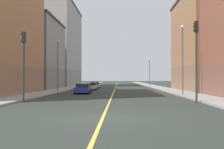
{
  "coord_description": "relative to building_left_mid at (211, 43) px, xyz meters",
  "views": [
    {
      "loc": [
        0.85,
        -13.83,
        2.01
      ],
      "look_at": [
        -0.37,
        30.44,
        2.65
      ],
      "focal_mm": 43.71,
      "sensor_mm": 36.0,
      "label": 1
    }
  ],
  "objects": [
    {
      "name": "street_lamp_left_near",
      "position": [
        -7.34,
        -12.35,
        -2.76
      ],
      "size": [
        0.36,
        0.36,
        8.05
      ],
      "color": "#4C4C51",
      "rests_on": "ground"
    },
    {
      "name": "car_blue",
      "position": [
        -19.48,
        -8.47,
        -7.06
      ],
      "size": [
        1.95,
        4.23,
        1.34
      ],
      "color": "#23389E",
      "rests_on": "ground"
    },
    {
      "name": "car_white",
      "position": [
        -19.68,
        11.44,
        -7.08
      ],
      "size": [
        1.87,
        4.02,
        1.3
      ],
      "color": "white",
      "rests_on": "ground"
    },
    {
      "name": "building_left_mid",
      "position": [
        0.0,
        0.0,
        0.0
      ],
      "size": [
        9.75,
        17.63,
        15.41
      ],
      "color": "#8F6B4F",
      "rests_on": "ground"
    },
    {
      "name": "street_lamp_left_far",
      "position": [
        -7.34,
        22.75,
        -3.46
      ],
      "size": [
        0.36,
        0.36,
        6.72
      ],
      "color": "#4C4C51",
      "rests_on": "ground"
    },
    {
      "name": "sidewalk_right",
      "position": [
        -24.74,
        18.63,
        -7.64
      ],
      "size": [
        3.21,
        168.0,
        0.15
      ],
      "primitive_type": "cube",
      "color": "#9E9B93",
      "rests_on": "ground"
    },
    {
      "name": "lane_center_stripe",
      "position": [
        -15.53,
        18.63,
        -7.71
      ],
      "size": [
        0.16,
        154.0,
        0.01
      ],
      "primitive_type": "cube",
      "color": "#E5D14C",
      "rests_on": "ground"
    },
    {
      "name": "street_lamp_right_near",
      "position": [
        -23.73,
        -4.55,
        -3.05
      ],
      "size": [
        0.36,
        0.36,
        7.49
      ],
      "color": "#4C4C51",
      "rests_on": "ground"
    },
    {
      "name": "traffic_light_left_near",
      "position": [
        -8.35,
        -21.58,
        -3.41
      ],
      "size": [
        0.4,
        0.32,
        6.73
      ],
      "color": "#2D2D2D",
      "rests_on": "ground"
    },
    {
      "name": "traffic_light_right_near",
      "position": [
        -22.75,
        -21.58,
        -3.87
      ],
      "size": [
        0.4,
        0.32,
        5.93
      ],
      "color": "#2D2D2D",
      "rests_on": "ground"
    },
    {
      "name": "building_right_distant",
      "position": [
        -31.07,
        27.36,
        2.92
      ],
      "size": [
        9.75,
        23.63,
        21.26
      ],
      "color": "gray",
      "rests_on": "ground"
    },
    {
      "name": "sidewalk_left",
      "position": [
        -6.33,
        18.63,
        -7.64
      ],
      "size": [
        3.21,
        168.0,
        0.15
      ],
      "primitive_type": "cube",
      "color": "#9E9B93",
      "rests_on": "ground"
    },
    {
      "name": "car_silver",
      "position": [
        -19.5,
        2.97,
        -7.09
      ],
      "size": [
        1.84,
        4.48,
        1.27
      ],
      "color": "silver",
      "rests_on": "ground"
    },
    {
      "name": "ground_plane",
      "position": [
        -15.53,
        -30.37,
        -7.71
      ],
      "size": [
        400.0,
        400.0,
        0.0
      ],
      "primitive_type": "plane",
      "color": "#303731",
      "rests_on": "ground"
    },
    {
      "name": "building_right_midblock",
      "position": [
        -31.07,
        6.13,
        -1.19
      ],
      "size": [
        9.75,
        15.02,
        13.02
      ],
      "color": "slate",
      "rests_on": "ground"
    }
  ]
}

